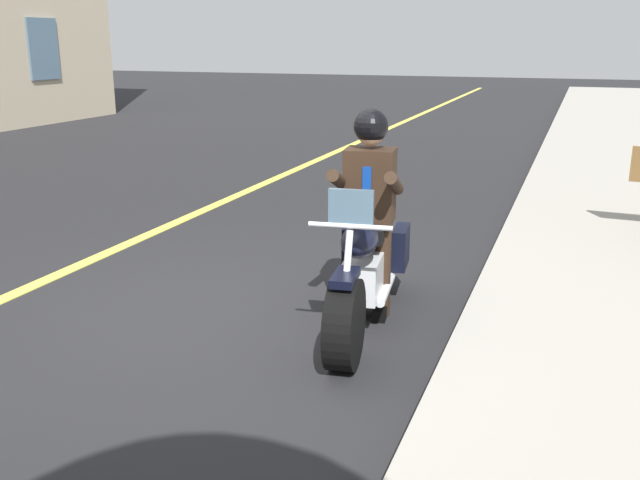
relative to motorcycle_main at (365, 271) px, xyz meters
The scene contains 4 objects.
ground_plane 1.34m from the motorcycle_main, 74.66° to the right, with size 80.00×80.00×0.00m, color black.
lane_center_stripe 3.26m from the motorcycle_main, 84.08° to the right, with size 60.00×0.16×0.01m, color #E5DB4C.
motorcycle_main is the anchor object (origin of this frame).
rider_main 0.61m from the motorcycle_main, behind, with size 0.67×0.61×1.74m.
Camera 1 is at (4.91, 2.77, 2.27)m, focal length 39.72 mm.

